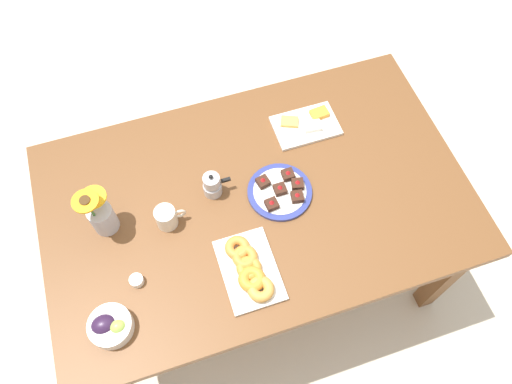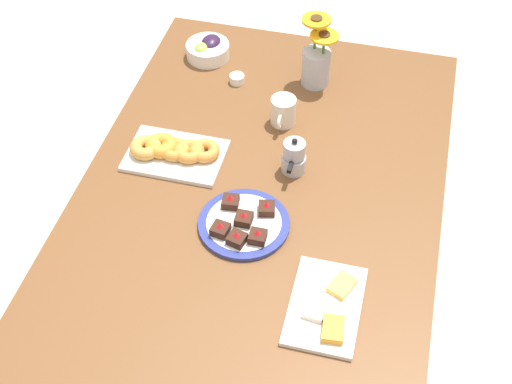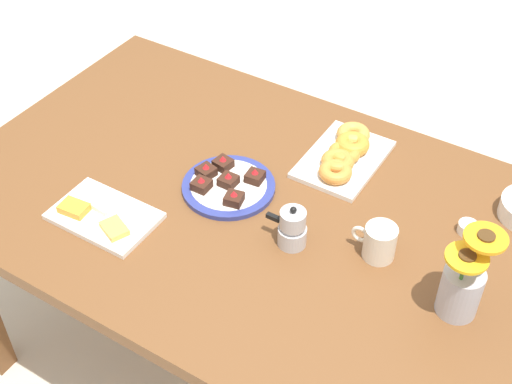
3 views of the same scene
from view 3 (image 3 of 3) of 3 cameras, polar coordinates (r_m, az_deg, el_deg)
The scene contains 9 objects.
ground_plane at distance 2.39m, azimuth 0.00°, elevation -13.98°, with size 6.00×6.00×0.00m, color beige.
dining_table at distance 1.88m, azimuth 0.00°, elevation -2.83°, with size 1.60×1.00×0.74m.
coffee_mug at distance 1.68m, azimuth 9.76°, elevation -4.04°, with size 0.11×0.08×0.09m.
cheese_platter at distance 1.82m, azimuth -12.19°, elevation -1.84°, with size 0.26×0.17×0.03m.
croissant_platter at distance 1.95m, azimuth 7.11°, elevation 3.03°, with size 0.19×0.29×0.05m.
jam_cup_honey at distance 1.81m, azimuth 16.58°, elevation -2.73°, with size 0.05×0.05×0.03m.
dessert_plate at distance 1.86m, azimuth -2.26°, elevation 0.55°, with size 0.24×0.24×0.05m.
flower_vase at distance 1.59m, azimuth 16.16°, elevation -7.24°, with size 0.11×0.12×0.23m.
moka_pot at distance 1.69m, azimuth 2.92°, elevation -2.94°, with size 0.11×0.07×0.12m.
Camera 3 is at (-0.70, 1.13, 1.99)m, focal length 50.00 mm.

